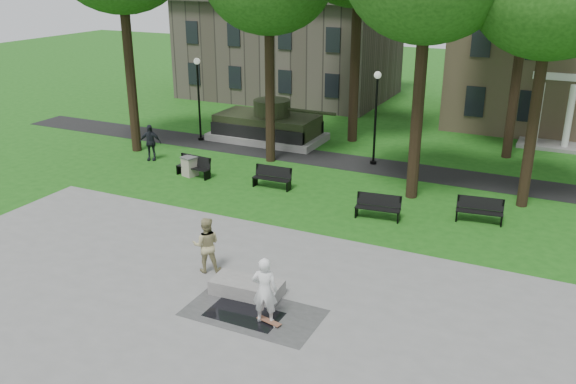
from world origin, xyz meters
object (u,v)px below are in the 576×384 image
(trash_bin, at_px, (190,166))
(concrete_block, at_px, (247,287))
(skateboarder, at_px, (265,290))
(park_bench_0, at_px, (194,166))
(friend_watching, at_px, (206,245))

(trash_bin, bearing_deg, concrete_block, -47.31)
(skateboarder, distance_m, park_bench_0, 13.43)
(skateboarder, distance_m, trash_bin, 13.54)
(friend_watching, height_order, park_bench_0, friend_watching)
(concrete_block, xyz_separation_m, friend_watching, (-1.94, 0.77, 0.72))
(friend_watching, distance_m, park_bench_0, 9.96)
(friend_watching, bearing_deg, trash_bin, -80.88)
(concrete_block, height_order, skateboarder, skateboarder)
(concrete_block, bearing_deg, skateboarder, -42.64)
(concrete_block, bearing_deg, trash_bin, 132.69)
(friend_watching, xyz_separation_m, park_bench_0, (-5.90, 8.01, -0.45))
(park_bench_0, bearing_deg, friend_watching, -48.11)
(park_bench_0, bearing_deg, trash_bin, -161.41)
(skateboarder, relative_size, park_bench_0, 1.09)
(skateboarder, xyz_separation_m, park_bench_0, (-9.06, 9.90, -0.50))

